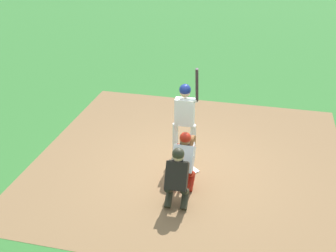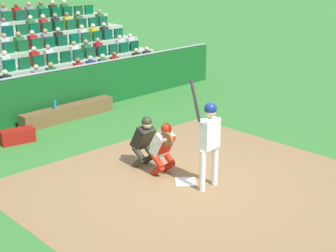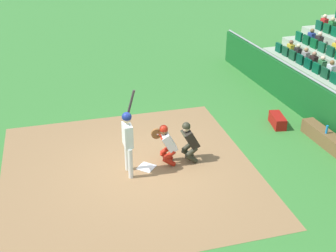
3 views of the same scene
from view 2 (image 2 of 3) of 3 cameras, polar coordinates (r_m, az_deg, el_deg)
The scene contains 10 objects.
ground_plane at distance 10.99m, azimuth 2.00°, elevation -6.41°, with size 160.00×160.00×0.00m, color #357731.
infield_dirt_patch at distance 10.69m, azimuth 4.01°, elevation -7.15°, with size 7.07×6.95×0.01m, color olive.
home_plate_marker at distance 10.98m, azimuth 2.00°, elevation -6.33°, with size 0.44×0.44×0.02m, color white.
batter_at_plate at distance 10.33m, azimuth 4.70°, elevation -1.06°, with size 0.59×0.45×2.36m.
catcher_crouching at distance 11.07m, azimuth -0.48°, elevation -2.25°, with size 0.49×0.71×1.27m.
home_plate_umpire at distance 11.54m, azimuth -2.71°, elevation -1.47°, with size 0.46×0.49×1.27m.
dugout_wall at distance 15.32m, azimuth -15.44°, elevation 2.92°, with size 15.94×0.24×1.47m.
dugout_bench at distance 15.49m, azimuth -11.24°, elevation 1.53°, with size 3.16×0.40×0.44m, color brown.
water_bottle_on_bench at distance 15.08m, azimuth -12.70°, elevation 2.36°, with size 0.07×0.07×0.26m, color #1C78C5.
equipment_duffel_bag at distance 13.82m, azimuth -16.72°, elevation -1.10°, with size 0.88×0.36×0.37m, color maroon.
Camera 2 is at (7.47, 6.63, 4.58)m, focal length 53.72 mm.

